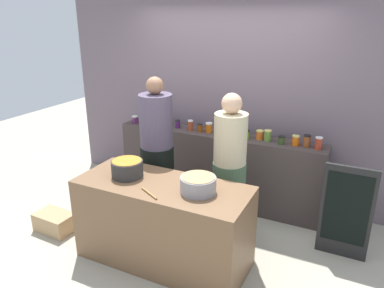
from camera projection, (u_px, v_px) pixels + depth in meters
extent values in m
plane|color=#A8A18E|center=(178.00, 243.00, 4.04)|extent=(12.00, 12.00, 0.00)
cube|color=slate|center=(229.00, 86.00, 4.76)|extent=(4.80, 0.12, 3.00)
cube|color=#403634|center=(217.00, 168.00, 4.81)|extent=(2.70, 0.36, 0.95)
cube|color=brown|center=(163.00, 223.00, 3.64)|extent=(1.70, 0.70, 0.85)
cylinder|color=#541E53|center=(135.00, 120.00, 5.08)|extent=(0.08, 0.08, 0.09)
cylinder|color=silver|center=(135.00, 116.00, 5.06)|extent=(0.08, 0.08, 0.01)
cylinder|color=#2B512A|center=(143.00, 120.00, 5.06)|extent=(0.07, 0.07, 0.09)
cylinder|color=#D6C666|center=(143.00, 116.00, 5.05)|extent=(0.07, 0.07, 0.01)
cylinder|color=#395E34|center=(152.00, 121.00, 4.99)|extent=(0.08, 0.08, 0.11)
cylinder|color=silver|center=(152.00, 116.00, 4.96)|extent=(0.08, 0.08, 0.02)
cylinder|color=#461C57|center=(178.00, 124.00, 4.87)|extent=(0.06, 0.06, 0.10)
cylinder|color=black|center=(178.00, 120.00, 4.85)|extent=(0.07, 0.07, 0.01)
cylinder|color=#973F21|center=(190.00, 126.00, 4.76)|extent=(0.07, 0.07, 0.12)
cylinder|color=silver|center=(190.00, 121.00, 4.74)|extent=(0.07, 0.07, 0.02)
cylinder|color=brown|center=(200.00, 128.00, 4.71)|extent=(0.07, 0.07, 0.10)
cylinder|color=black|center=(200.00, 124.00, 4.70)|extent=(0.07, 0.07, 0.01)
cylinder|color=#CB5B12|center=(209.00, 128.00, 4.68)|extent=(0.08, 0.08, 0.11)
cylinder|color=silver|center=(209.00, 123.00, 4.66)|extent=(0.09, 0.09, 0.02)
cylinder|color=olive|center=(229.00, 132.00, 4.53)|extent=(0.06, 0.06, 0.12)
cylinder|color=black|center=(229.00, 127.00, 4.50)|extent=(0.07, 0.07, 0.01)
cylinder|color=#364D32|center=(236.00, 133.00, 4.47)|extent=(0.07, 0.07, 0.12)
cylinder|color=silver|center=(236.00, 128.00, 4.45)|extent=(0.08, 0.08, 0.01)
cylinder|color=#609725|center=(246.00, 135.00, 4.47)|extent=(0.09, 0.09, 0.09)
cylinder|color=black|center=(246.00, 130.00, 4.46)|extent=(0.09, 0.09, 0.01)
cylinder|color=#CE5D1C|center=(260.00, 135.00, 4.43)|extent=(0.09, 0.09, 0.10)
cylinder|color=#D6C666|center=(260.00, 131.00, 4.41)|extent=(0.09, 0.09, 0.01)
cylinder|color=olive|center=(268.00, 136.00, 4.38)|extent=(0.08, 0.08, 0.12)
cylinder|color=#D6C666|center=(268.00, 131.00, 4.35)|extent=(0.09, 0.09, 0.01)
cylinder|color=#30471F|center=(281.00, 141.00, 4.27)|extent=(0.08, 0.08, 0.09)
cylinder|color=black|center=(282.00, 136.00, 4.26)|extent=(0.08, 0.08, 0.01)
cylinder|color=#E35E10|center=(296.00, 141.00, 4.23)|extent=(0.08, 0.08, 0.10)
cylinder|color=#D6C666|center=(296.00, 136.00, 4.21)|extent=(0.09, 0.09, 0.01)
cylinder|color=brown|center=(307.00, 141.00, 4.18)|extent=(0.08, 0.08, 0.13)
cylinder|color=black|center=(307.00, 136.00, 4.16)|extent=(0.08, 0.08, 0.01)
cylinder|color=#AD3620|center=(319.00, 144.00, 4.10)|extent=(0.08, 0.08, 0.13)
cylinder|color=silver|center=(319.00, 138.00, 4.08)|extent=(0.08, 0.08, 0.01)
cylinder|color=#2D2D2D|center=(127.00, 169.00, 3.64)|extent=(0.31, 0.31, 0.16)
cylinder|color=#B47226|center=(127.00, 161.00, 3.61)|extent=(0.29, 0.29, 0.00)
cylinder|color=gray|center=(198.00, 185.00, 3.32)|extent=(0.33, 0.33, 0.15)
cylinder|color=tan|center=(198.00, 177.00, 3.30)|extent=(0.30, 0.30, 0.00)
cylinder|color=#9E703D|center=(149.00, 193.00, 3.30)|extent=(0.24, 0.14, 0.02)
cylinder|color=black|center=(158.00, 185.00, 4.31)|extent=(0.38, 0.38, 0.97)
cylinder|color=#4F455B|center=(156.00, 121.00, 4.05)|extent=(0.37, 0.37, 0.59)
sphere|color=#8C6047|center=(155.00, 86.00, 3.91)|extent=(0.19, 0.19, 0.19)
cylinder|color=#425C41|center=(228.00, 200.00, 4.06)|extent=(0.36, 0.36, 0.89)
cylinder|color=#C8BA92|center=(231.00, 139.00, 3.82)|extent=(0.35, 0.35, 0.54)
sphere|color=#D8A884|center=(232.00, 103.00, 3.69)|extent=(0.21, 0.21, 0.21)
cube|color=tan|center=(55.00, 222.00, 4.25)|extent=(0.45, 0.30, 0.22)
cube|color=black|center=(346.00, 213.00, 3.69)|extent=(0.50, 0.04, 1.00)
cube|color=black|center=(346.00, 209.00, 3.65)|extent=(0.42, 0.01, 0.76)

